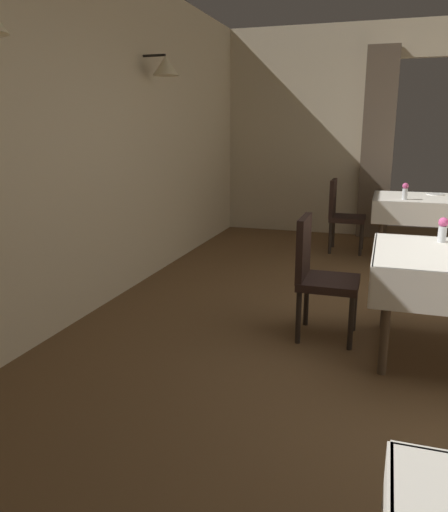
% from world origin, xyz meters
% --- Properties ---
extents(wall_left, '(0.49, 8.40, 3.00)m').
position_xyz_m(wall_left, '(-3.20, 0.00, 1.51)').
color(wall_left, beige).
rests_on(wall_left, ground).
extents(wall_back, '(6.40, 0.27, 3.00)m').
position_xyz_m(wall_back, '(0.00, 4.18, 1.52)').
color(wall_back, beige).
rests_on(wall_back, ground).
extents(dining_table_far, '(1.50, 1.05, 0.75)m').
position_xyz_m(dining_table_far, '(-0.15, 2.98, 0.66)').
color(dining_table_far, '#4C3D2D').
rests_on(dining_table_far, ground).
extents(chair_mid_left, '(0.44, 0.44, 0.93)m').
position_xyz_m(chair_mid_left, '(-1.20, 0.09, 0.52)').
color(chair_mid_left, black).
rests_on(chair_mid_left, ground).
extents(chair_far_left, '(0.44, 0.44, 0.93)m').
position_xyz_m(chair_far_left, '(-1.28, 2.99, 0.52)').
color(chair_far_left, black).
rests_on(chair_far_left, ground).
extents(flower_vase_mid, '(0.07, 0.07, 0.18)m').
position_xyz_m(flower_vase_mid, '(-0.34, 0.34, 0.85)').
color(flower_vase_mid, silver).
rests_on(flower_vase_mid, dining_table_mid).
extents(flower_vase_far, '(0.07, 0.07, 0.19)m').
position_xyz_m(flower_vase_far, '(-0.54, 2.68, 0.86)').
color(flower_vase_far, silver).
rests_on(flower_vase_far, dining_table_far).
extents(plate_far_b, '(0.22, 0.22, 0.01)m').
position_xyz_m(plate_far_b, '(-0.15, 3.26, 0.76)').
color(plate_far_b, white).
rests_on(plate_far_b, dining_table_far).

